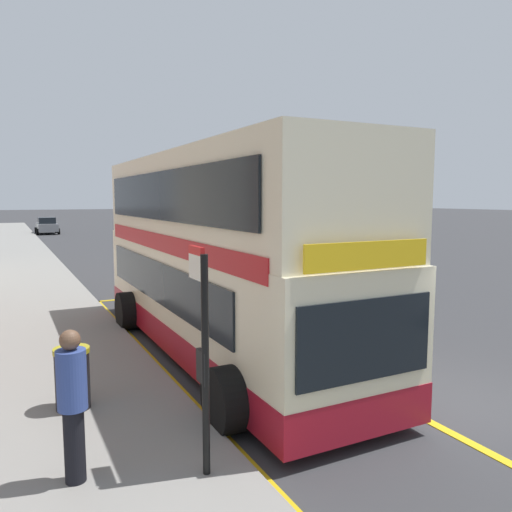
# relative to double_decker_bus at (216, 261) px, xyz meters

# --- Properties ---
(ground_plane) EXTENTS (260.00, 260.00, 0.00)m
(ground_plane) POSITION_rel_double_decker_bus_xyz_m (2.46, 27.41, -2.06)
(ground_plane) COLOR #333335
(double_decker_bus) EXTENTS (3.20, 10.33, 4.40)m
(double_decker_bus) POSITION_rel_double_decker_bus_xyz_m (0.00, 0.00, 0.00)
(double_decker_bus) COLOR beige
(double_decker_bus) RESTS_ON ground
(bus_bay_markings) EXTENTS (3.19, 13.98, 0.01)m
(bus_bay_markings) POSITION_rel_double_decker_bus_xyz_m (0.05, -0.04, -2.06)
(bus_bay_markings) COLOR gold
(bus_bay_markings) RESTS_ON ground
(bus_stop_sign) EXTENTS (0.09, 0.51, 2.74)m
(bus_stop_sign) POSITION_rel_double_decker_bus_xyz_m (-2.13, -4.75, -0.32)
(bus_stop_sign) COLOR black
(bus_stop_sign) RESTS_ON pavement_near
(parked_car_grey_distant) EXTENTS (2.09, 4.20, 1.62)m
(parked_car_grey_distant) POSITION_rel_double_decker_bus_xyz_m (-0.35, 42.41, -1.26)
(parked_car_grey_distant) COLOR slate
(parked_car_grey_distant) RESTS_ON ground
(parked_car_white_behind) EXTENTS (2.09, 4.20, 1.62)m
(parked_car_white_behind) POSITION_rel_double_decker_bus_xyz_m (7.31, 28.63, -1.26)
(parked_car_white_behind) COLOR silver
(parked_car_white_behind) RESTS_ON ground
(pedestrian_waiting_near_sign) EXTENTS (0.34, 0.34, 1.82)m
(pedestrian_waiting_near_sign) POSITION_rel_double_decker_bus_xyz_m (-3.56, -4.28, -0.92)
(pedestrian_waiting_near_sign) COLOR black
(pedestrian_waiting_near_sign) RESTS_ON pavement_near
(litter_bin) EXTENTS (0.55, 0.55, 0.98)m
(litter_bin) POSITION_rel_double_decker_bus_xyz_m (-3.32, -2.10, -1.43)
(litter_bin) COLOR black
(litter_bin) RESTS_ON pavement_near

